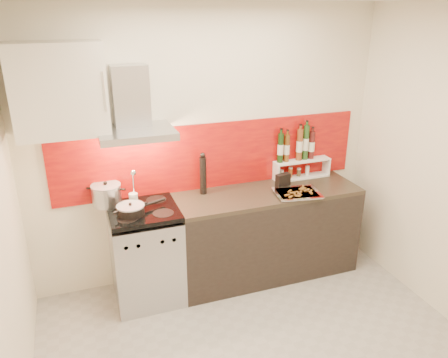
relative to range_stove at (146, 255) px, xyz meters
name	(u,v)px	position (x,y,z in m)	size (l,w,h in m)	color
back_wall	(208,148)	(0.70, 0.30, 0.86)	(3.40, 0.02, 2.60)	silver
backsplash	(214,156)	(0.75, 0.29, 0.78)	(3.00, 0.02, 0.64)	maroon
range_stove	(146,255)	(0.00, 0.00, 0.00)	(0.60, 0.60, 0.91)	#B7B7BA
counter	(266,233)	(1.20, 0.00, 0.01)	(1.80, 0.60, 0.90)	black
range_hood	(133,111)	(0.00, 0.14, 1.30)	(0.62, 0.50, 0.61)	#B7B7BA
upper_cabinet	(59,90)	(-0.55, 0.13, 1.51)	(0.70, 0.35, 0.72)	beige
stock_pot	(107,195)	(-0.28, 0.19, 0.56)	(0.26, 0.26, 0.22)	#B7B7BA
saute_pan	(132,210)	(-0.10, -0.07, 0.51)	(0.44, 0.25, 0.11)	black
utensil_jar	(134,196)	(-0.06, 0.08, 0.57)	(0.08, 0.12, 0.37)	silver
pepper_mill	(203,174)	(0.60, 0.17, 0.66)	(0.06, 0.06, 0.41)	black
step_shelf	(299,156)	(1.64, 0.23, 0.69)	(0.60, 0.16, 0.55)	white
caddy_box	(283,180)	(1.40, 0.09, 0.52)	(0.15, 0.06, 0.13)	black
baking_tray	(297,193)	(1.43, -0.16, 0.47)	(0.46, 0.39, 0.03)	silver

